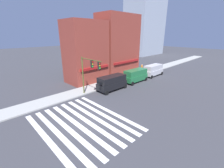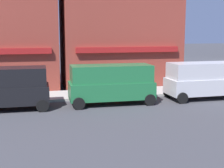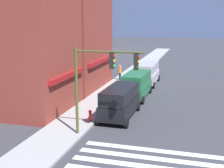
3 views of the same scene
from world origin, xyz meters
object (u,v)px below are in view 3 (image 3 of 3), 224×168
at_px(van_black, 120,101).
at_px(van_green, 136,84).
at_px(fire_hydrant, 90,115).
at_px(traffic_signal, 101,74).
at_px(pedestrian_orange_vest, 120,72).
at_px(van_silver, 148,73).

xyz_separation_m(van_black, van_green, (6.16, 0.00, 0.00)).
xyz_separation_m(van_green, fire_hydrant, (-8.00, 1.70, -0.67)).
height_order(traffic_signal, pedestrian_orange_vest, traffic_signal).
bearing_deg(fire_hydrant, pedestrian_orange_vest, 6.36).
relative_size(traffic_signal, pedestrian_orange_vest, 3.18).
bearing_deg(traffic_signal, pedestrian_orange_vest, 10.66).
bearing_deg(van_black, traffic_signal, 179.58).
xyz_separation_m(van_black, van_silver, (12.42, 0.00, 0.00)).
height_order(van_black, van_silver, same).
distance_m(pedestrian_orange_vest, fire_hydrant, 14.99).
bearing_deg(van_silver, pedestrian_orange_vest, 79.35).
xyz_separation_m(traffic_signal, pedestrian_orange_vest, (17.29, 3.26, -3.01)).
height_order(traffic_signal, van_green, traffic_signal).
bearing_deg(pedestrian_orange_vest, traffic_signal, 175.63).
bearing_deg(van_black, fire_hydrant, 138.37).
distance_m(van_black, pedestrian_orange_vest, 13.47).
bearing_deg(pedestrian_orange_vest, van_green, -169.02).
relative_size(pedestrian_orange_vest, fire_hydrant, 2.10).
height_order(van_green, pedestrian_orange_vest, van_green).
bearing_deg(van_black, pedestrian_orange_vest, 15.44).
distance_m(van_black, van_green, 6.16).
bearing_deg(fire_hydrant, van_silver, -6.80).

